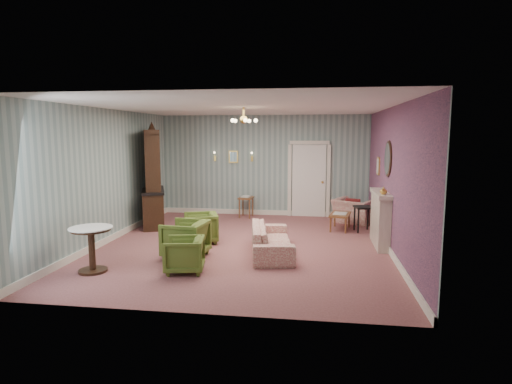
# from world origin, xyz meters

# --- Properties ---
(floor) EXTENTS (7.00, 7.00, 0.00)m
(floor) POSITION_xyz_m (0.00, 0.00, 0.00)
(floor) COLOR #905454
(floor) RESTS_ON ground
(ceiling) EXTENTS (7.00, 7.00, 0.00)m
(ceiling) POSITION_xyz_m (0.00, 0.00, 2.90)
(ceiling) COLOR white
(ceiling) RESTS_ON ground
(wall_back) EXTENTS (6.00, 0.00, 6.00)m
(wall_back) POSITION_xyz_m (0.00, 3.50, 1.45)
(wall_back) COLOR gray
(wall_back) RESTS_ON ground
(wall_front) EXTENTS (6.00, 0.00, 6.00)m
(wall_front) POSITION_xyz_m (0.00, -3.50, 1.45)
(wall_front) COLOR gray
(wall_front) RESTS_ON ground
(wall_left) EXTENTS (0.00, 7.00, 7.00)m
(wall_left) POSITION_xyz_m (-3.00, 0.00, 1.45)
(wall_left) COLOR gray
(wall_left) RESTS_ON ground
(wall_right) EXTENTS (0.00, 7.00, 7.00)m
(wall_right) POSITION_xyz_m (3.00, 0.00, 1.45)
(wall_right) COLOR gray
(wall_right) RESTS_ON ground
(wall_right_floral) EXTENTS (0.00, 7.00, 7.00)m
(wall_right_floral) POSITION_xyz_m (2.98, 0.00, 1.45)
(wall_right_floral) COLOR #B75B75
(wall_right_floral) RESTS_ON ground
(door) EXTENTS (1.12, 0.12, 2.16)m
(door) POSITION_xyz_m (1.30, 3.46, 1.08)
(door) COLOR white
(door) RESTS_ON floor
(olive_chair_a) EXTENTS (0.70, 0.74, 0.66)m
(olive_chair_a) POSITION_xyz_m (-0.73, -1.86, 0.33)
(olive_chair_a) COLOR #526924
(olive_chair_a) RESTS_ON floor
(olive_chair_b) EXTENTS (0.80, 0.84, 0.78)m
(olive_chair_b) POSITION_xyz_m (-0.98, -1.00, 0.39)
(olive_chair_b) COLOR #526924
(olive_chair_b) RESTS_ON floor
(olive_chair_c) EXTENTS (0.85, 0.88, 0.72)m
(olive_chair_c) POSITION_xyz_m (-0.98, 0.13, 0.36)
(olive_chair_c) COLOR #526924
(olive_chair_c) RESTS_ON floor
(sofa_chintz) EXTENTS (0.87, 2.01, 0.76)m
(sofa_chintz) POSITION_xyz_m (0.64, -0.53, 0.38)
(sofa_chintz) COLOR #A24145
(sofa_chintz) RESTS_ON floor
(wingback_chair) EXTENTS (1.17, 1.04, 0.86)m
(wingback_chair) POSITION_xyz_m (2.53, 2.70, 0.43)
(wingback_chair) COLOR #A24145
(wingback_chair) RESTS_ON floor
(dresser) EXTENTS (1.07, 1.66, 2.61)m
(dresser) POSITION_xyz_m (-2.65, 1.62, 1.30)
(dresser) COLOR black
(dresser) RESTS_ON floor
(fireplace) EXTENTS (0.30, 1.40, 1.16)m
(fireplace) POSITION_xyz_m (2.86, 0.40, 0.58)
(fireplace) COLOR beige
(fireplace) RESTS_ON floor
(mantel_vase) EXTENTS (0.15, 0.15, 0.15)m
(mantel_vase) POSITION_xyz_m (2.84, 0.00, 1.23)
(mantel_vase) COLOR gold
(mantel_vase) RESTS_ON fireplace
(oval_mirror) EXTENTS (0.04, 0.76, 0.84)m
(oval_mirror) POSITION_xyz_m (2.96, 0.40, 1.85)
(oval_mirror) COLOR white
(oval_mirror) RESTS_ON wall_right
(framed_print) EXTENTS (0.04, 0.34, 0.42)m
(framed_print) POSITION_xyz_m (2.97, 1.75, 1.60)
(framed_print) COLOR gold
(framed_print) RESTS_ON wall_right
(coffee_table) EXTENTS (0.60, 0.88, 0.41)m
(coffee_table) POSITION_xyz_m (2.11, 1.79, 0.21)
(coffee_table) COLOR brown
(coffee_table) RESTS_ON floor
(side_table_black) EXTENTS (0.49, 0.49, 0.62)m
(side_table_black) POSITION_xyz_m (2.65, 1.66, 0.31)
(side_table_black) COLOR black
(side_table_black) RESTS_ON floor
(pedestal_table) EXTENTS (0.77, 0.77, 0.79)m
(pedestal_table) POSITION_xyz_m (-2.29, -2.09, 0.40)
(pedestal_table) COLOR black
(pedestal_table) RESTS_ON floor
(nesting_table) EXTENTS (0.42, 0.52, 0.63)m
(nesting_table) POSITION_xyz_m (-0.46, 3.06, 0.31)
(nesting_table) COLOR brown
(nesting_table) RESTS_ON floor
(gilt_mirror_back) EXTENTS (0.28, 0.06, 0.36)m
(gilt_mirror_back) POSITION_xyz_m (-0.90, 3.46, 1.70)
(gilt_mirror_back) COLOR gold
(gilt_mirror_back) RESTS_ON wall_back
(sconce_left) EXTENTS (0.16, 0.12, 0.30)m
(sconce_left) POSITION_xyz_m (-1.45, 3.44, 1.70)
(sconce_left) COLOR gold
(sconce_left) RESTS_ON wall_back
(sconce_right) EXTENTS (0.16, 0.12, 0.30)m
(sconce_right) POSITION_xyz_m (-0.35, 3.44, 1.70)
(sconce_right) COLOR gold
(sconce_right) RESTS_ON wall_back
(chandelier) EXTENTS (0.56, 0.56, 0.36)m
(chandelier) POSITION_xyz_m (0.00, 0.00, 2.63)
(chandelier) COLOR gold
(chandelier) RESTS_ON ceiling
(burgundy_cushion) EXTENTS (0.41, 0.28, 0.39)m
(burgundy_cushion) POSITION_xyz_m (2.48, 2.55, 0.48)
(burgundy_cushion) COLOR maroon
(burgundy_cushion) RESTS_ON wingback_chair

